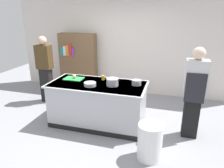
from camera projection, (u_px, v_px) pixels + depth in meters
ground_plane at (98, 123)px, 4.54m from camera, size 10.00×10.00×0.00m
back_wall at (122, 41)px, 5.96m from camera, size 6.40×0.12×3.00m
counter_island at (98, 103)px, 4.39m from camera, size 1.98×0.98×0.90m
cutting_board at (74, 79)px, 4.53m from camera, size 0.40×0.28×0.02m
onion at (74, 76)px, 4.51m from camera, size 0.09×0.09×0.09m
stock_pot at (112, 82)px, 4.12m from camera, size 0.30×0.24×0.15m
sauce_pan at (137, 82)px, 4.15m from camera, size 0.26×0.19×0.11m
mixing_bowl at (90, 84)px, 4.10m from camera, size 0.24×0.24×0.07m
juice_cup at (103, 78)px, 4.46m from camera, size 0.07×0.07×0.10m
trash_bin at (150, 142)px, 3.36m from camera, size 0.40×0.40×0.61m
person_chef at (194, 92)px, 3.78m from camera, size 0.38×0.25×1.72m
person_guest at (45, 68)px, 5.38m from camera, size 0.38×0.24×1.72m
bookshelf at (78, 62)px, 6.23m from camera, size 1.10×0.31×1.70m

